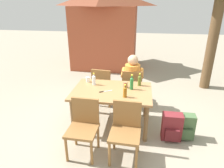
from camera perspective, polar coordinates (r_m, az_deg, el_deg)
ground_plane at (r=4.00m, az=-0.00°, el=-11.27°), size 24.00×24.00×0.00m
dining_table at (r=3.68m, az=-0.00°, el=-3.04°), size 1.41×0.97×0.73m
chair_far_right at (r=4.43m, az=5.60°, el=-0.65°), size 0.45×0.45×0.87m
chair_near_right at (r=3.05m, az=3.87°, el=-12.21°), size 0.46×0.46×0.87m
chair_far_left at (r=4.50m, az=-2.63°, el=-0.17°), size 0.49×0.49×0.87m
chair_near_left at (r=3.15m, az=-7.96°, el=-11.15°), size 0.45×0.45×0.87m
person_in_white_shirt at (r=4.47m, az=5.74°, el=1.86°), size 0.47×0.61×1.18m
bottle_green at (r=3.66m, az=5.54°, el=0.29°), size 0.06×0.06×0.28m
bottle_clear at (r=3.86m, az=-5.11°, el=1.20°), size 0.06×0.06×0.23m
bottle_olive at (r=3.84m, az=7.72°, el=1.03°), size 0.06×0.06×0.24m
bottle_amber at (r=3.36m, az=3.67°, el=-2.16°), size 0.06×0.06×0.23m
cup_white at (r=4.03m, az=-6.83°, el=1.25°), size 0.07×0.07×0.10m
cup_terracotta at (r=3.74m, az=3.80°, el=-0.21°), size 0.08×0.08×0.11m
table_knife at (r=3.59m, az=-2.06°, el=-2.08°), size 0.22×0.14×0.01m
backpack_by_near_side at (r=3.77m, az=19.83°, el=-11.25°), size 0.30×0.24×0.44m
backpack_by_far_side at (r=3.65m, az=16.42°, el=-11.59°), size 0.33×0.26×0.48m
brick_kiosk at (r=7.22m, az=-2.01°, el=15.68°), size 2.42×1.87×2.61m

